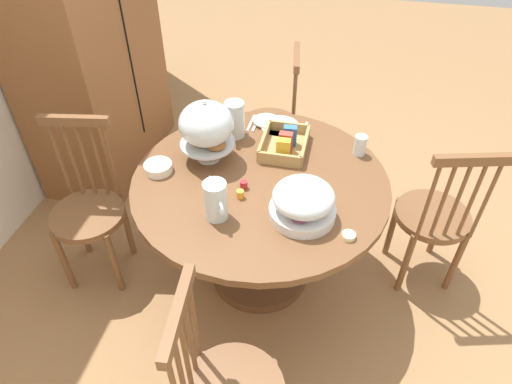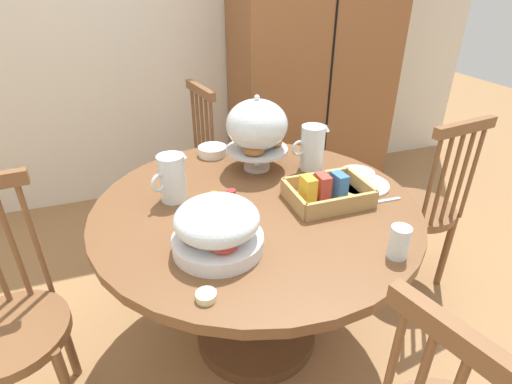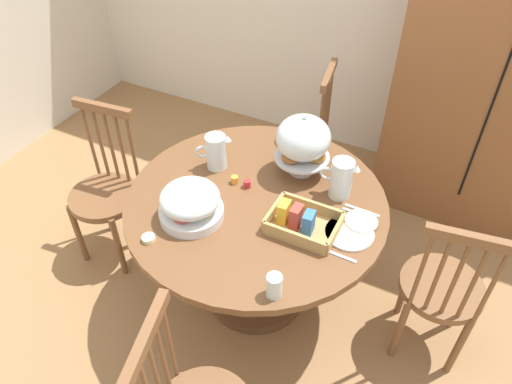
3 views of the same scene
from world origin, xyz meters
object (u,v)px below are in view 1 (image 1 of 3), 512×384
Objects in this scene: fruit_platter_covered at (303,202)px; drinking_glass at (360,145)px; cereal_basket at (285,144)px; cereal_bowl at (158,168)px; windsor_chair_facing_door at (273,125)px; milk_pitcher at (235,121)px; wooden_armoire at (86,36)px; windsor_chair_by_cabinet at (434,219)px; pastry_stand_with_dome at (206,126)px; china_plate_small at (266,121)px; butter_dish at (349,236)px; dining_table at (260,208)px; orange_juice_pitcher at (216,202)px; windsor_chair_far_side at (89,212)px; china_plate_large at (280,126)px.

fruit_platter_covered reaches higher than drinking_glass.
cereal_basket reaches higher than cereal_bowl.
windsor_chair_facing_door reaches higher than milk_pitcher.
wooden_armoire is 2.41m from windsor_chair_by_cabinet.
cereal_basket is (0.16, -0.37, -0.16)m from pastry_stand_with_dome.
windsor_chair_facing_door reaches higher than cereal_bowl.
wooden_armoire is at bearing 72.97° from china_plate_small.
drinking_glass is (-0.19, -0.54, 0.04)m from china_plate_small.
pastry_stand_with_dome is 5.73× the size of butter_dish.
dining_table is 0.62m from drinking_glass.
orange_juice_pitcher is 0.60× the size of cereal_basket.
pastry_stand_with_dome reaches higher than windsor_chair_by_cabinet.
china_plate_small is at bearing 73.58° from windsor_chair_by_cabinet.
milk_pitcher is at bearing 74.88° from cereal_basket.
windsor_chair_by_cabinet is 3.25× the size of fruit_platter_covered.
fruit_platter_covered is at bearing -163.36° from windsor_chair_facing_door.
milk_pitcher is (0.23, -0.08, -0.11)m from pastry_stand_with_dome.
orange_juice_pitcher is (-0.08, 0.37, 0.00)m from fruit_platter_covered.
milk_pitcher is (-0.55, -1.13, -0.15)m from wooden_armoire.
wooden_armoire reaches higher than pastry_stand_with_dome.
cereal_basket is at bearing -113.79° from wooden_armoire.
cereal_basket is (-0.63, -1.42, -0.21)m from wooden_armoire.
pastry_stand_with_dome reaches higher than fruit_platter_covered.
wooden_armoire is 1.35m from china_plate_small.
cereal_basket is at bearing -16.10° from dining_table.
windsor_chair_far_side is 1.16m from china_plate_large.
china_plate_large is (0.69, 0.22, -0.08)m from fruit_platter_covered.
pastry_stand_with_dome is 3.13× the size of drinking_glass.
wooden_armoire is 2.17m from butter_dish.
windsor_chair_far_side is 6.96× the size of cereal_bowl.
milk_pitcher reaches higher than china_plate_small.
orange_juice_pitcher is 0.86× the size of china_plate_large.
windsor_chair_far_side is at bearing 100.69° from windsor_chair_by_cabinet.
pastry_stand_with_dome is at bearing 69.56° from dining_table.
pastry_stand_with_dome is at bearing 112.57° from cereal_basket.
china_plate_large is (0.37, -0.31, -0.19)m from pastry_stand_with_dome.
windsor_chair_far_side is 1.50m from drinking_glass.
china_plate_large reaches higher than dining_table.
windsor_chair_by_cabinet is at bearing -57.72° from fruit_platter_covered.
cereal_bowl reaches higher than china_plate_large.
windsor_chair_by_cabinet is 1.87m from windsor_chair_far_side.
china_plate_large is 3.67× the size of butter_dish.
windsor_chair_by_cabinet is 4.79× the size of milk_pitcher.
wooden_armoire is 1.70m from orange_juice_pitcher.
windsor_chair_facing_door is at bearing -37.63° from windsor_chair_far_side.
windsor_chair_far_side is 1.11m from china_plate_small.
fruit_platter_covered is (-0.08, -1.16, 0.37)m from windsor_chair_far_side.
cereal_bowl is 1.04m from drinking_glass.
windsor_chair_by_cabinet is 1.00× the size of windsor_chair_facing_door.
orange_juice_pitcher is at bearing 155.28° from dining_table.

